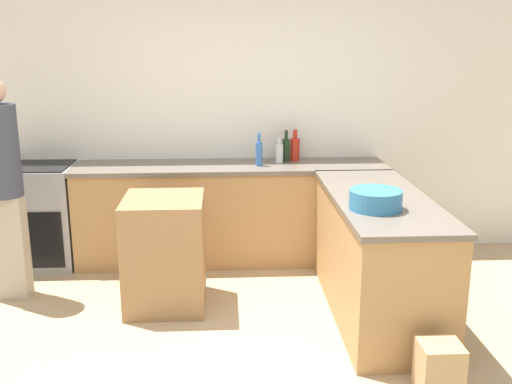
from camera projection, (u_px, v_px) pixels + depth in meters
ground_plane at (237, 369)px, 3.76m from camera, size 14.00×14.00×0.00m
wall_back at (230, 111)px, 5.62m from camera, size 8.00×0.06×2.70m
counter_back at (232, 212)px, 5.53m from camera, size 2.82×0.62×0.91m
counter_peninsula at (377, 255)px, 4.45m from camera, size 0.69×1.80×0.91m
range_oven at (39, 215)px, 5.44m from camera, size 0.68×0.60×0.92m
island_table at (165, 252)px, 4.59m from camera, size 0.60×0.64×0.86m
mixing_bowl at (376, 200)px, 4.00m from camera, size 0.35×0.35×0.13m
wine_bottle_dark at (286, 149)px, 5.53m from camera, size 0.07×0.07×0.29m
hot_sauce_bottle at (295, 148)px, 5.57m from camera, size 0.09×0.09×0.29m
vinegar_bottle_clear at (279, 153)px, 5.47m from camera, size 0.07×0.07×0.24m
water_bottle_blue at (259, 153)px, 5.35m from camera, size 0.06×0.06×0.30m
person_by_range at (2, 181)px, 4.59m from camera, size 0.31×0.31×1.74m
paper_bag at (439, 369)px, 3.47m from camera, size 0.24×0.23×0.32m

